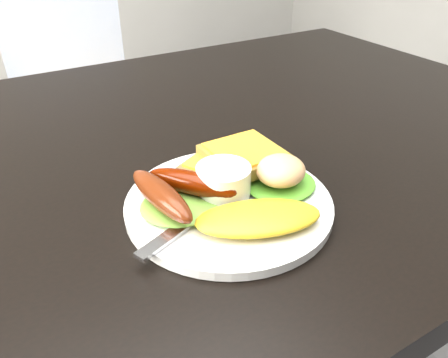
# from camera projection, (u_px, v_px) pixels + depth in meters

# --- Properties ---
(dining_table) EXTENTS (1.20, 0.80, 0.04)m
(dining_table) POSITION_uv_depth(u_px,v_px,m) (198.00, 146.00, 0.64)
(dining_table) COLOR black
(dining_table) RESTS_ON ground
(dining_chair) EXTENTS (0.55, 0.55, 0.05)m
(dining_chair) POSITION_uv_depth(u_px,v_px,m) (84.00, 95.00, 1.58)
(dining_chair) COLOR #A38053
(dining_chair) RESTS_ON ground
(person) EXTENTS (0.47, 0.32, 1.28)m
(person) POSITION_uv_depth(u_px,v_px,m) (40.00, 100.00, 1.03)
(person) COLOR navy
(person) RESTS_ON ground
(plate) EXTENTS (0.22, 0.22, 0.01)m
(plate) POSITION_uv_depth(u_px,v_px,m) (229.00, 203.00, 0.48)
(plate) COLOR white
(plate) RESTS_ON dining_table
(lettuce_left) EXTENTS (0.10, 0.10, 0.01)m
(lettuce_left) POSITION_uv_depth(u_px,v_px,m) (180.00, 205.00, 0.46)
(lettuce_left) COLOR #568822
(lettuce_left) RESTS_ON plate
(lettuce_right) EXTENTS (0.09, 0.08, 0.01)m
(lettuce_right) POSITION_uv_depth(u_px,v_px,m) (281.00, 184.00, 0.49)
(lettuce_right) COLOR #548221
(lettuce_right) RESTS_ON plate
(omelette) EXTENTS (0.14, 0.10, 0.02)m
(omelette) POSITION_uv_depth(u_px,v_px,m) (258.00, 218.00, 0.43)
(omelette) COLOR gold
(omelette) RESTS_ON plate
(sausage_a) EXTENTS (0.04, 0.11, 0.03)m
(sausage_a) POSITION_uv_depth(u_px,v_px,m) (161.00, 195.00, 0.44)
(sausage_a) COLOR #5A2617
(sausage_a) RESTS_ON lettuce_left
(sausage_b) EXTENTS (0.08, 0.10, 0.03)m
(sausage_b) POSITION_uv_depth(u_px,v_px,m) (192.00, 183.00, 0.46)
(sausage_b) COLOR #5C2102
(sausage_b) RESTS_ON lettuce_left
(ramekin) EXTENTS (0.08, 0.08, 0.03)m
(ramekin) POSITION_uv_depth(u_px,v_px,m) (223.00, 181.00, 0.47)
(ramekin) COLOR white
(ramekin) RESTS_ON plate
(toast_a) EXTENTS (0.11, 0.11, 0.01)m
(toast_a) POSITION_uv_depth(u_px,v_px,m) (225.00, 167.00, 0.52)
(toast_a) COLOR #935C34
(toast_a) RESTS_ON plate
(toast_b) EXTENTS (0.08, 0.08, 0.01)m
(toast_b) POSITION_uv_depth(u_px,v_px,m) (244.00, 156.00, 0.51)
(toast_b) COLOR brown
(toast_b) RESTS_ON toast_a
(potato_salad) EXTENTS (0.07, 0.07, 0.03)m
(potato_salad) POSITION_uv_depth(u_px,v_px,m) (281.00, 170.00, 0.48)
(potato_salad) COLOR beige
(potato_salad) RESTS_ON lettuce_right
(fork) EXTENTS (0.16, 0.07, 0.00)m
(fork) POSITION_uv_depth(u_px,v_px,m) (200.00, 214.00, 0.45)
(fork) COLOR #ADAFB7
(fork) RESTS_ON plate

